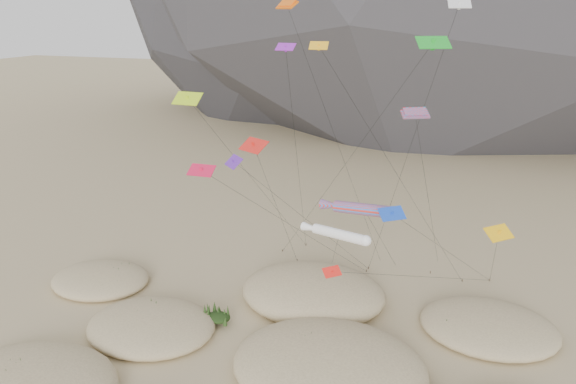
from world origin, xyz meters
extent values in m
ellipsoid|color=#CCB789|center=(-13.21, 4.35, 0.54)|extent=(11.89, 10.11, 2.40)
ellipsoid|color=#CCB789|center=(3.59, 3.60, 0.77)|extent=(15.75, 13.39, 3.41)
ellipsoid|color=#CCB789|center=(-1.06, 14.69, 0.84)|extent=(14.47, 12.30, 3.72)
ellipsoid|color=#CCB789|center=(15.57, 14.24, 0.53)|extent=(12.21, 10.38, 2.37)
ellipsoid|color=#CCB789|center=(-23.35, 10.64, 0.48)|extent=(10.52, 8.94, 2.15)
ellipsoid|color=black|center=(-18.26, -5.64, 0.90)|extent=(2.63, 2.25, 0.79)
ellipsoid|color=black|center=(-15.07, -4.47, 0.80)|extent=(2.27, 1.94, 0.68)
ellipsoid|color=black|center=(-13.37, 5.52, 0.80)|extent=(3.00, 2.57, 0.90)
ellipsoid|color=black|center=(-8.04, 7.42, 0.70)|extent=(2.34, 2.00, 0.70)
ellipsoid|color=black|center=(1.79, 4.23, 1.10)|extent=(2.92, 2.49, 0.87)
ellipsoid|color=black|center=(7.18, 5.42, 1.00)|extent=(2.42, 2.07, 0.73)
ellipsoid|color=black|center=(0.56, 2.27, 0.90)|extent=(2.47, 2.11, 0.74)
ellipsoid|color=black|center=(-1.70, 14.76, 1.00)|extent=(3.30, 2.82, 0.99)
ellipsoid|color=black|center=(-0.15, 13.83, 0.90)|extent=(2.29, 1.96, 0.69)
ellipsoid|color=black|center=(14.59, 14.25, 0.70)|extent=(2.30, 1.97, 0.69)
ellipsoid|color=black|center=(12.69, 12.58, 0.60)|extent=(2.26, 1.93, 0.68)
ellipsoid|color=black|center=(-22.12, 12.59, 0.50)|extent=(2.36, 2.02, 0.71)
ellipsoid|color=black|center=(-20.91, 8.97, 0.40)|extent=(1.92, 1.65, 0.58)
cylinder|color=#3F2D1E|center=(-5.31, 22.58, 0.15)|extent=(0.08, 0.08, 0.30)
cylinder|color=#3F2D1E|center=(2.76, 22.60, 0.15)|extent=(0.08, 0.08, 0.30)
cylinder|color=#3F2D1E|center=(2.81, 23.37, 0.15)|extent=(0.08, 0.08, 0.30)
cylinder|color=#3F2D1E|center=(9.48, 24.53, 0.15)|extent=(0.08, 0.08, 0.30)
cylinder|color=#3F2D1E|center=(12.90, 23.61, 0.15)|extent=(0.08, 0.08, 0.30)
cylinder|color=#3F2D1E|center=(-5.75, 27.31, 0.15)|extent=(0.08, 0.08, 0.30)
cylinder|color=#3F2D1E|center=(15.69, 24.83, 0.15)|extent=(0.08, 0.08, 0.30)
cylinder|color=#3F2D1E|center=(-7.87, 24.60, 0.15)|extent=(0.08, 0.08, 0.30)
cylinder|color=red|center=(3.96, 13.42, 10.68)|extent=(6.16, 2.82, 1.73)
sphere|color=red|center=(6.84, 12.55, 10.92)|extent=(1.16, 1.16, 1.16)
cone|color=red|center=(0.79, 14.38, 10.38)|extent=(2.68, 1.67, 1.24)
cylinder|color=black|center=(4.74, 19.41, 5.34)|extent=(1.60, 11.99, 10.70)
cylinder|color=white|center=(2.70, 9.41, 9.67)|extent=(5.34, 3.00, 1.24)
sphere|color=white|center=(5.17, 8.32, 9.88)|extent=(0.91, 0.91, 0.91)
cone|color=white|center=(-0.02, 10.61, 9.40)|extent=(2.34, 1.61, 0.93)
cylinder|color=black|center=(0.61, 16.52, 4.83)|extent=(4.20, 14.23, 9.69)
cube|color=#ED5F0C|center=(-4.55, 16.79, 28.09)|extent=(2.47, 2.13, 0.71)
cube|color=#ED5F0C|center=(-4.55, 16.79, 28.27)|extent=(2.06, 1.75, 0.69)
cylinder|color=black|center=(-0.44, 21.43, 14.04)|extent=(8.24, 9.32, 28.10)
cube|color=#FF1A2E|center=(8.01, 11.78, 19.80)|extent=(2.40, 1.85, 0.62)
cube|color=#FF1A2E|center=(8.01, 11.78, 20.00)|extent=(2.01, 1.52, 0.61)
cylinder|color=black|center=(9.01, 19.87, 9.90)|extent=(2.01, 16.19, 19.82)
cube|color=#5C1EAF|center=(-7.46, 10.66, 14.80)|extent=(2.22, 2.17, 0.89)
cube|color=#5C1EAF|center=(-7.46, 10.66, 14.65)|extent=(0.39, 0.39, 0.70)
cylinder|color=black|center=(-2.32, 17.01, 7.42)|extent=(10.30, 12.74, 14.77)
cube|color=purple|center=(-3.06, 12.15, 24.75)|extent=(1.67, 0.97, 0.59)
cube|color=purple|center=(-3.06, 12.15, 24.60)|extent=(0.20, 0.18, 0.56)
cylinder|color=black|center=(-4.41, 19.73, 12.40)|extent=(2.72, 15.19, 24.71)
cube|color=green|center=(9.08, 10.64, 25.41)|extent=(2.81, 2.25, 0.86)
cube|color=green|center=(9.08, 10.64, 25.26)|extent=(0.36, 0.33, 0.86)
cylinder|color=black|center=(0.60, 17.62, 12.73)|extent=(16.99, 13.99, 25.38)
cube|color=red|center=(2.64, 7.44, 7.09)|extent=(1.63, 1.62, 0.65)
cube|color=red|center=(2.64, 7.44, 6.94)|extent=(0.28, 0.29, 0.52)
cylinder|color=black|center=(9.16, 16.14, 3.57)|extent=(13.07, 17.42, 7.07)
cube|color=red|center=(-8.59, 6.66, 14.98)|extent=(2.25, 1.27, 0.74)
cube|color=red|center=(-8.59, 6.66, 14.83)|extent=(0.27, 0.18, 0.77)
cylinder|color=black|center=(-2.92, 14.63, 7.52)|extent=(11.38, 15.96, 14.95)
cube|color=#FBB30D|center=(15.16, 8.92, 11.67)|extent=(2.38, 2.39, 0.81)
cube|color=#FBB30D|center=(15.16, 8.92, 11.52)|extent=(0.35, 0.35, 0.76)
cylinder|color=black|center=(15.42, 16.88, 5.86)|extent=(0.55, 15.92, 11.64)
cube|color=blue|center=(7.00, 9.36, 12.08)|extent=(2.36, 2.18, 0.81)
cube|color=blue|center=(7.00, 9.36, 11.93)|extent=(0.35, 0.35, 0.73)
cylinder|color=black|center=(11.34, 17.10, 6.06)|extent=(8.72, 15.49, 12.05)
cube|color=silver|center=(10.59, 12.75, 28.15)|extent=(1.86, 1.26, 0.68)
cube|color=silver|center=(10.59, 12.75, 28.00)|extent=(0.25, 0.26, 0.58)
cylinder|color=black|center=(6.70, 18.06, 14.10)|extent=(7.81, 10.65, 28.11)
cube|color=#ADD816|center=(-11.57, 10.29, 20.28)|extent=(2.63, 1.45, 0.99)
cube|color=#ADD816|center=(-11.57, 10.29, 20.13)|extent=(0.32, 0.32, 0.87)
cylinder|color=black|center=(-8.66, 18.80, 10.16)|extent=(5.84, 17.05, 20.24)
cube|color=#EEA519|center=(-0.47, 13.16, 24.84)|extent=(1.66, 0.96, 0.66)
cube|color=#EEA519|center=(-0.47, 13.16, 24.69)|extent=(0.21, 0.24, 0.54)
cylinder|color=black|center=(6.21, 18.38, 12.45)|extent=(13.40, 10.48, 24.81)
cube|color=red|center=(-5.52, 10.71, 16.43)|extent=(2.97, 2.44, 0.95)
cube|color=red|center=(-5.52, 10.71, 16.28)|extent=(0.40, 0.38, 0.90)
cylinder|color=black|center=(-5.42, 16.64, 8.24)|extent=(0.23, 11.89, 16.40)
camera|label=1|loc=(12.95, -33.41, 27.88)|focal=35.00mm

